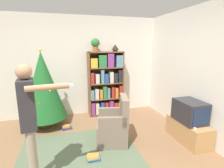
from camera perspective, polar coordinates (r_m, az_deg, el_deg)
name	(u,v)px	position (r m, az deg, el deg)	size (l,w,h in m)	color
ground_plane	(101,161)	(3.11, -3.70, -23.72)	(14.00, 14.00, 0.00)	#846042
wall_back	(83,66)	(4.76, -9.58, 5.69)	(8.00, 0.10, 2.60)	silver
wall_right	(212,76)	(3.60, 29.96, 2.16)	(0.10, 8.00, 2.60)	silver
area_rug	(80,159)	(3.19, -10.29, -22.87)	(2.02, 1.92, 0.01)	#56664C
bookshelf	(106,84)	(4.69, -1.98, 0.12)	(0.93, 0.33, 1.69)	brown
tv_stand	(188,131)	(3.84, 23.51, -13.83)	(0.41, 0.90, 0.41)	tan
television	(190,111)	(3.69, 24.07, -8.12)	(0.42, 0.59, 0.41)	#28282D
game_remote	(193,127)	(3.50, 25.04, -12.72)	(0.04, 0.12, 0.02)	white
christmas_tree	(43,86)	(4.19, -21.58, -0.55)	(0.98, 0.98, 1.79)	#4C3323
armchair	(114,127)	(3.43, 0.65, -13.79)	(0.68, 0.67, 0.92)	#7A6B5B
standing_person	(29,117)	(2.45, -25.38, -9.60)	(0.67, 0.47, 1.63)	#9E937F
potted_plant	(95,44)	(4.54, -5.43, 12.89)	(0.22, 0.22, 0.33)	#935B38
table_lamp	(115,47)	(4.66, 1.03, 11.83)	(0.20, 0.20, 0.18)	#473828
book_pile_near_tree	(67,127)	(4.18, -14.54, -13.48)	(0.23, 0.18, 0.09)	#B22D28
book_pile_by_chair	(93,158)	(3.12, -6.06, -22.79)	(0.23, 0.18, 0.08)	#284C93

